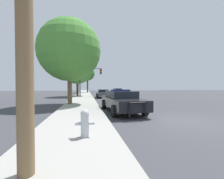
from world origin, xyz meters
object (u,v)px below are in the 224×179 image
(fire_hydrant, at_px, (85,122))
(tree_sidewalk_near, at_px, (70,50))
(car_background_oncoming, at_px, (118,91))
(tree_sidewalk_mid, at_px, (77,68))
(tree_sidewalk_far, at_px, (87,74))
(car_background_midblock, at_px, (103,93))
(police_car, at_px, (121,100))
(traffic_light, at_px, (89,76))

(fire_hydrant, relative_size, tree_sidewalk_near, 0.11)
(car_background_oncoming, distance_m, tree_sidewalk_mid, 10.36)
(car_background_oncoming, bearing_deg, tree_sidewalk_far, -54.99)
(car_background_oncoming, xyz_separation_m, tree_sidewalk_mid, (-8.03, -5.14, 4.07))
(car_background_oncoming, bearing_deg, car_background_midblock, 63.40)
(police_car, distance_m, car_background_oncoming, 21.45)
(fire_hydrant, bearing_deg, tree_sidewalk_mid, 93.61)
(traffic_light, xyz_separation_m, car_background_oncoming, (6.10, 6.60, -2.71))
(fire_hydrant, distance_m, car_background_midblock, 18.03)
(traffic_light, distance_m, tree_sidewalk_far, 15.43)
(traffic_light, bearing_deg, police_car, -82.81)
(car_background_midblock, relative_size, tree_sidewalk_near, 0.56)
(traffic_light, height_order, tree_sidewalk_far, tree_sidewalk_far)
(police_car, relative_size, tree_sidewalk_mid, 0.75)
(traffic_light, distance_m, car_background_oncoming, 9.39)
(tree_sidewalk_far, bearing_deg, police_car, -86.31)
(fire_hydrant, distance_m, tree_sidewalk_near, 10.33)
(traffic_light, height_order, tree_sidewalk_mid, tree_sidewalk_mid)
(car_background_midblock, relative_size, tree_sidewalk_far, 0.63)
(tree_sidewalk_mid, bearing_deg, traffic_light, -37.19)
(car_background_oncoming, xyz_separation_m, car_background_midblock, (-4.09, -8.29, -0.02))
(car_background_midblock, bearing_deg, tree_sidewalk_mid, 142.72)
(traffic_light, relative_size, tree_sidewalk_mid, 0.63)
(fire_hydrant, height_order, traffic_light, traffic_light)
(traffic_light, distance_m, tree_sidewalk_near, 10.58)
(police_car, bearing_deg, car_background_oncoming, -104.63)
(car_background_midblock, bearing_deg, police_car, -89.53)
(car_background_midblock, height_order, tree_sidewalk_mid, tree_sidewalk_mid)
(tree_sidewalk_far, bearing_deg, car_background_oncoming, -54.65)
(fire_hydrant, bearing_deg, car_background_oncoming, 75.60)
(fire_hydrant, distance_m, tree_sidewalk_mid, 21.44)
(police_car, distance_m, traffic_light, 14.78)
(fire_hydrant, xyz_separation_m, tree_sidewalk_near, (-1.39, 9.25, 4.38))
(police_car, relative_size, tree_sidewalk_far, 0.79)
(car_background_oncoming, bearing_deg, tree_sidewalk_near, 64.02)
(car_background_oncoming, bearing_deg, traffic_light, 46.90)
(traffic_light, distance_m, tree_sidewalk_mid, 2.78)
(tree_sidewalk_far, bearing_deg, traffic_light, -89.63)
(tree_sidewalk_near, bearing_deg, tree_sidewalk_far, 85.76)
(police_car, height_order, car_background_oncoming, police_car)
(police_car, height_order, tree_sidewalk_mid, tree_sidewalk_mid)
(car_background_oncoming, distance_m, tree_sidewalk_far, 11.57)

